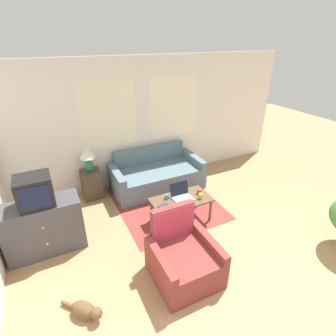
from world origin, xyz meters
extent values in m
plane|color=#A87F56|center=(0.00, 0.00, 0.00)|extent=(16.00, 16.00, 0.00)
cube|color=white|center=(0.00, 3.88, 1.30)|extent=(6.66, 0.05, 2.60)
cube|color=white|center=(-0.79, 3.86, 1.55)|extent=(1.10, 0.01, 1.30)
cube|color=white|center=(0.62, 3.86, 1.55)|extent=(1.10, 0.01, 1.30)
cube|color=brown|center=(-0.11, 2.73, 0.00)|extent=(1.82, 2.04, 0.01)
cube|color=slate|center=(-0.02, 3.34, 0.22)|extent=(1.59, 0.93, 0.44)
cube|color=slate|center=(-0.02, 3.74, 0.40)|extent=(1.59, 0.12, 0.80)
cube|color=slate|center=(-0.89, 3.34, 0.29)|extent=(0.14, 0.93, 0.59)
cube|color=slate|center=(0.84, 3.34, 0.29)|extent=(0.14, 0.93, 0.59)
cube|color=brown|center=(-0.65, 1.05, 0.21)|extent=(0.61, 0.82, 0.43)
cube|color=brown|center=(-0.65, 1.41, 0.46)|extent=(0.61, 0.10, 0.92)
cube|color=brown|center=(-1.00, 1.05, 0.27)|extent=(0.10, 0.82, 0.55)
cube|color=brown|center=(-0.29, 1.05, 0.27)|extent=(0.10, 0.82, 0.55)
cube|color=#B23347|center=(-0.65, 1.36, 0.57)|extent=(0.61, 0.01, 0.66)
cube|color=#424247|center=(-2.24, 2.41, 0.41)|extent=(1.07, 0.45, 0.82)
sphere|color=tan|center=(-2.24, 2.18, 0.58)|extent=(0.04, 0.04, 0.04)
sphere|color=tan|center=(-2.24, 2.18, 0.29)|extent=(0.04, 0.04, 0.04)
cube|color=black|center=(-2.24, 2.41, 1.04)|extent=(0.46, 0.39, 0.43)
cube|color=#0F1938|center=(-2.24, 2.21, 1.04)|extent=(0.38, 0.01, 0.34)
cube|color=#4C3D2D|center=(-1.33, 3.59, 0.28)|extent=(0.37, 0.37, 0.57)
ellipsoid|color=#1E8451|center=(-1.33, 3.59, 0.68)|extent=(0.16, 0.16, 0.24)
cylinder|color=tan|center=(-1.33, 3.59, 0.83)|extent=(0.02, 0.02, 0.06)
cone|color=white|center=(-1.33, 3.59, 0.96)|extent=(0.30, 0.30, 0.19)
cube|color=brown|center=(-0.11, 2.13, 0.43)|extent=(1.01, 0.55, 0.03)
cylinder|color=brown|center=(-0.57, 1.90, 0.21)|extent=(0.04, 0.04, 0.42)
cylinder|color=brown|center=(0.34, 1.90, 0.21)|extent=(0.04, 0.04, 0.42)
cylinder|color=brown|center=(-0.57, 2.35, 0.21)|extent=(0.04, 0.04, 0.42)
cylinder|color=brown|center=(0.34, 2.35, 0.21)|extent=(0.04, 0.04, 0.42)
cube|color=#B7B7BC|center=(-0.09, 2.11, 0.46)|extent=(0.33, 0.23, 0.02)
cube|color=black|center=(-0.09, 2.25, 0.58)|extent=(0.33, 0.07, 0.23)
cylinder|color=teal|center=(-0.32, 2.25, 0.49)|extent=(0.07, 0.07, 0.08)
cylinder|color=#B23D38|center=(0.26, 2.15, 0.49)|extent=(0.08, 0.08, 0.08)
cylinder|color=gold|center=(0.19, 2.00, 0.49)|extent=(0.07, 0.07, 0.09)
cube|color=#2D2D33|center=(-0.47, 2.01, 0.46)|extent=(0.20, 0.19, 0.04)
ellipsoid|color=brown|center=(-1.96, 1.08, 0.09)|extent=(0.34, 0.36, 0.18)
sphere|color=brown|center=(-1.84, 0.94, 0.13)|extent=(0.13, 0.13, 0.13)
cylinder|color=brown|center=(-2.12, 1.27, 0.04)|extent=(0.15, 0.16, 0.04)
camera|label=1|loc=(-1.95, -1.10, 2.92)|focal=28.00mm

